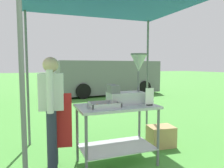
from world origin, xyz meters
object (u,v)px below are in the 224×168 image
donut_cart (117,121)px  menu_sign (150,98)px  donut_fryer (129,85)px  supply_crate (161,136)px  van_grey (108,77)px  vendor (52,106)px  donut_tray (105,106)px  stall_canopy (114,2)px

donut_cart → menu_sign: bearing=-21.6°
donut_cart → donut_fryer: donut_fryer is taller
donut_cart → supply_crate: (1.02, 0.35, -0.46)m
menu_sign → van_grey: size_ratio=0.05×
donut_cart → vendor: bearing=167.2°
donut_tray → donut_fryer: (0.45, 0.15, 0.27)m
donut_fryer → menu_sign: 0.38m
stall_canopy → donut_cart: bearing=-90.0°
menu_sign → vendor: vendor is taller
stall_canopy → vendor: (-0.91, 0.11, -1.52)m
vendor → van_grey: 7.95m
vendor → donut_fryer: bearing=-6.6°
donut_cart → donut_fryer: 0.60m
donut_cart → vendor: 0.97m
donut_fryer → van_grey: van_grey is taller
menu_sign → supply_crate: menu_sign is taller
donut_fryer → donut_cart: bearing=-163.1°
menu_sign → van_grey: van_grey is taller
donut_tray → menu_sign: bearing=-8.9°
menu_sign → donut_cart: bearing=158.4°
supply_crate → donut_fryer: bearing=-160.5°
vendor → van_grey: bearing=64.7°
stall_canopy → donut_fryer: bearing=-5.8°
stall_canopy → donut_fryer: stall_canopy is taller
van_grey → vendor: bearing=-115.3°
supply_crate → vendor: bearing=-175.7°
supply_crate → van_grey: bearing=78.3°
van_grey → donut_cart: bearing=-108.5°
stall_canopy → van_grey: 7.86m
stall_canopy → donut_cart: size_ratio=2.29×
donut_cart → supply_crate: size_ratio=2.40×
supply_crate → donut_cart: bearing=-161.1°
menu_sign → van_grey: bearing=75.0°
vendor → supply_crate: bearing=4.3°
vendor → van_grey: (3.39, 7.19, -0.03)m
stall_canopy → menu_sign: bearing=-31.5°
donut_tray → vendor: vendor is taller
stall_canopy → donut_tray: size_ratio=6.40×
donut_tray → vendor: 0.76m
stall_canopy → vendor: bearing=173.2°
stall_canopy → vendor: stall_canopy is taller
stall_canopy → menu_sign: (0.45, -0.28, -1.41)m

